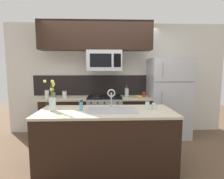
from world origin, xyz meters
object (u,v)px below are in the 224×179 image
object	(u,v)px
french_press	(127,92)
microwave	(104,61)
dish_soap_bottle	(81,106)
drinking_glass	(147,106)
coffee_tin	(144,94)
spare_glass	(154,106)
banana_bunch	(139,97)
sink_faucet	(111,96)
storage_jar_tall	(47,94)
flower_vase	(52,102)
storage_jar_short	(65,94)
stove_range	(105,117)
storage_jar_medium	(53,95)
refrigerator	(168,98)

from	to	relation	value
french_press	microwave	bearing A→B (deg)	-170.91
dish_soap_bottle	drinking_glass	size ratio (longest dim) A/B	1.29
microwave	coffee_tin	xyz separation A→B (m)	(0.90, 0.07, -0.75)
drinking_glass	spare_glass	bearing A→B (deg)	12.68
banana_bunch	french_press	world-z (taller)	french_press
microwave	banana_bunch	size ratio (longest dim) A/B	3.91
coffee_tin	sink_faucet	xyz separation A→B (m)	(-0.78, -1.08, 0.14)
sink_faucet	microwave	bearing A→B (deg)	96.63
storage_jar_tall	flower_vase	size ratio (longest dim) A/B	0.36
french_press	drinking_glass	bearing A→B (deg)	-82.79
storage_jar_short	flower_vase	xyz separation A→B (m)	(0.10, -1.24, 0.06)
french_press	dish_soap_bottle	distance (m)	1.56
stove_range	storage_jar_medium	distance (m)	1.25
dish_soap_bottle	spare_glass	distance (m)	1.13
refrigerator	sink_faucet	world-z (taller)	refrigerator
stove_range	flower_vase	xyz separation A→B (m)	(-0.78, -1.25, 0.59)
storage_jar_medium	dish_soap_bottle	bearing A→B (deg)	-57.75
storage_jar_short	coffee_tin	bearing A→B (deg)	2.04
drinking_glass	storage_jar_tall	bearing A→B (deg)	147.85
stove_range	coffee_tin	bearing A→B (deg)	3.19
coffee_tin	flower_vase	world-z (taller)	flower_vase
banana_bunch	coffee_tin	xyz separation A→B (m)	(0.13, 0.11, 0.03)
french_press	dish_soap_bottle	bearing A→B (deg)	-123.45
microwave	drinking_glass	bearing A→B (deg)	-61.09
banana_bunch	french_press	distance (m)	0.29
storage_jar_medium	sink_faucet	xyz separation A→B (m)	(1.25, -1.03, 0.13)
storage_jar_short	coffee_tin	size ratio (longest dim) A/B	1.46
storage_jar_short	dish_soap_bottle	world-z (taller)	dish_soap_bottle
refrigerator	coffee_tin	world-z (taller)	refrigerator
storage_jar_medium	spare_glass	bearing A→B (deg)	-32.32
storage_jar_medium	dish_soap_bottle	size ratio (longest dim) A/B	0.81
coffee_tin	spare_glass	size ratio (longest dim) A/B	1.15
refrigerator	flower_vase	bearing A→B (deg)	-150.35
stove_range	banana_bunch	distance (m)	0.90
storage_jar_medium	spare_glass	size ratio (longest dim) A/B	1.39
storage_jar_tall	dish_soap_bottle	bearing A→B (deg)	-53.19
sink_faucet	spare_glass	xyz separation A→B (m)	(0.66, -0.18, -0.15)
coffee_tin	storage_jar_tall	bearing A→B (deg)	-178.29
storage_jar_tall	flower_vase	bearing A→B (deg)	-68.38
refrigerator	stove_range	bearing A→B (deg)	-179.21
refrigerator	spare_glass	distance (m)	1.40
microwave	banana_bunch	xyz separation A→B (m)	(0.76, -0.04, -0.79)
microwave	spare_glass	size ratio (longest dim) A/B	7.76
storage_jar_tall	spare_glass	bearing A→B (deg)	-30.25
microwave	storage_jar_short	distance (m)	1.15
storage_jar_medium	french_press	distance (m)	1.64
stove_range	storage_jar_medium	size ratio (longest dim) A/B	6.99
microwave	dish_soap_bottle	size ratio (longest dim) A/B	4.51
banana_bunch	microwave	bearing A→B (deg)	177.08
storage_jar_short	sink_faucet	bearing A→B (deg)	-45.45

